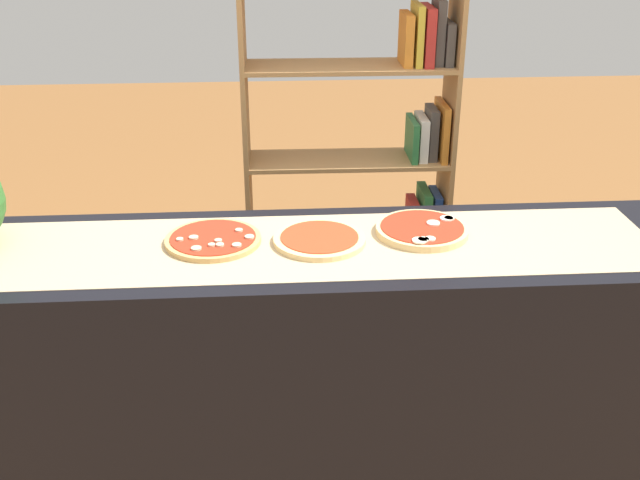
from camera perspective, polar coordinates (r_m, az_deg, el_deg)
The scene contains 7 objects.
ground_plane at distance 2.80m, azimuth 0.00°, elevation -17.10°, with size 12.00×12.00×0.00m, color brown.
counter at distance 2.52m, azimuth 0.00°, elevation -9.60°, with size 2.56×0.60×0.89m, color black.
parchment_paper at distance 2.30m, azimuth 0.00°, elevation -0.43°, with size 2.07×0.47×0.00m, color tan.
pizza_mushroom_0 at distance 2.33m, azimuth -8.16°, elevation 0.03°, with size 0.30×0.30×0.02m.
pizza_plain_1 at distance 2.31m, azimuth -0.04°, elevation 0.06°, with size 0.29×0.29×0.02m.
pizza_mozzarella_2 at distance 2.39m, azimuth 7.81°, elevation 0.78°, with size 0.29×0.29×0.03m.
bookshelf at distance 3.29m, azimuth 4.28°, elevation 5.12°, with size 0.89×0.29×1.64m.
Camera 1 is at (-0.14, -2.06, 1.88)m, focal length 41.90 mm.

